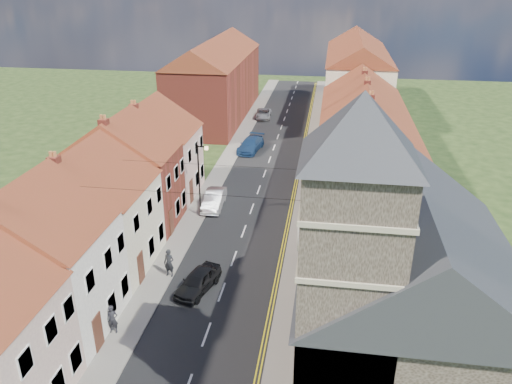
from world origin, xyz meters
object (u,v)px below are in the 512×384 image
(car_mid, at_px, (214,200))
(car_distant, at_px, (263,114))
(car_far, at_px, (251,145))
(pedestrian_left, at_px, (112,319))
(car_near, at_px, (198,281))
(pedestrian_left_b, at_px, (169,263))
(pedestrian_right, at_px, (308,249))
(church, at_px, (398,289))
(lamppost, at_px, (200,176))

(car_mid, xyz_separation_m, car_distant, (0.32, 28.13, -0.11))
(car_far, height_order, pedestrian_left, pedestrian_left)
(pedestrian_left, bearing_deg, car_near, 44.12)
(car_far, distance_m, pedestrian_left_b, 25.41)
(car_near, bearing_deg, pedestrian_left_b, 169.28)
(car_mid, distance_m, pedestrian_left, 16.67)
(car_far, height_order, car_distant, car_far)
(car_distant, height_order, pedestrian_right, pedestrian_right)
(church, xyz_separation_m, car_distant, (-12.24, 46.68, -5.28))
(car_far, relative_size, pedestrian_left_b, 2.59)
(car_mid, bearing_deg, car_far, 84.91)
(pedestrian_left_b, bearing_deg, car_near, -17.37)
(car_near, distance_m, pedestrian_left, 5.91)
(car_far, distance_m, car_distant, 13.50)
(church, relative_size, car_near, 3.88)
(car_far, xyz_separation_m, pedestrian_left_b, (-1.25, -25.38, 0.36))
(car_mid, bearing_deg, pedestrian_left, -98.56)
(church, bearing_deg, pedestrian_left_b, 149.13)
(pedestrian_left, distance_m, pedestrian_right, 13.55)
(pedestrian_left, xyz_separation_m, pedestrian_left_b, (1.37, 5.82, 0.11))
(lamppost, distance_m, car_distant, 30.16)
(car_far, relative_size, car_distant, 1.16)
(pedestrian_right, bearing_deg, car_distant, -93.68)
(lamppost, relative_size, car_near, 1.53)
(car_mid, relative_size, pedestrian_left_b, 2.23)
(church, distance_m, pedestrian_left, 15.36)
(car_distant, height_order, pedestrian_left, pedestrian_left)
(car_mid, xyz_separation_m, pedestrian_left, (-1.87, -16.56, 0.27))
(car_distant, distance_m, pedestrian_left_b, 38.88)
(car_distant, bearing_deg, car_near, -90.94)
(pedestrian_left_b, bearing_deg, car_mid, 96.94)
(car_distant, bearing_deg, lamppost, -94.70)
(pedestrian_right, relative_size, pedestrian_left_b, 0.96)
(car_distant, bearing_deg, pedestrian_left_b, -94.12)
(church, bearing_deg, pedestrian_left, 172.16)
(car_near, xyz_separation_m, car_distant, (-1.38, 39.99, -0.07))
(car_near, height_order, car_mid, car_mid)
(car_distant, xyz_separation_m, pedestrian_left, (-2.19, -44.69, 0.38))
(car_far, bearing_deg, pedestrian_left, -85.64)
(church, height_order, pedestrian_right, church)
(car_far, xyz_separation_m, pedestrian_right, (7.55, -22.25, 0.32))
(car_distant, distance_m, pedestrian_left, 44.74)
(car_near, bearing_deg, car_distant, 108.23)
(car_mid, bearing_deg, pedestrian_right, -44.65)
(car_near, height_order, pedestrian_left_b, pedestrian_left_b)
(church, distance_m, car_distant, 48.54)
(lamppost, xyz_separation_m, pedestrian_left_b, (0.11, -8.87, -2.46))
(car_far, bearing_deg, car_distant, 100.99)
(car_near, bearing_deg, pedestrian_left, -110.92)
(car_mid, relative_size, car_far, 0.86)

